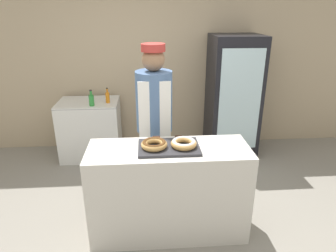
{
  "coord_description": "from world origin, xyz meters",
  "views": [
    {
      "loc": [
        -0.19,
        -2.45,
        2.11
      ],
      "look_at": [
        0.0,
        0.1,
        1.09
      ],
      "focal_mm": 32.0,
      "sensor_mm": 36.0,
      "label": 1
    }
  ],
  "objects_px": {
    "donut_chocolate_glaze": "(154,144)",
    "beverage_fridge": "(233,97)",
    "brownie_back_right": "(179,138)",
    "chest_freezer": "(91,129)",
    "brownie_back_left": "(156,139)",
    "donut_light_glaze": "(184,143)",
    "bottle_orange": "(108,97)",
    "bottle_green": "(91,100)",
    "serving_tray": "(169,147)",
    "baker_person": "(154,123)"
  },
  "relations": [
    {
      "from": "brownie_back_right",
      "to": "baker_person",
      "type": "relative_size",
      "value": 0.04
    },
    {
      "from": "brownie_back_right",
      "to": "donut_light_glaze",
      "type": "bearing_deg",
      "value": -79.81
    },
    {
      "from": "brownie_back_left",
      "to": "chest_freezer",
      "type": "bearing_deg",
      "value": 119.95
    },
    {
      "from": "donut_chocolate_glaze",
      "to": "bottle_orange",
      "type": "relative_size",
      "value": 1.09
    },
    {
      "from": "brownie_back_left",
      "to": "brownie_back_right",
      "type": "distance_m",
      "value": 0.21
    },
    {
      "from": "bottle_orange",
      "to": "bottle_green",
      "type": "distance_m",
      "value": 0.24
    },
    {
      "from": "bottle_green",
      "to": "beverage_fridge",
      "type": "bearing_deg",
      "value": 5.6
    },
    {
      "from": "serving_tray",
      "to": "brownie_back_left",
      "type": "distance_m",
      "value": 0.17
    },
    {
      "from": "brownie_back_right",
      "to": "bottle_green",
      "type": "xyz_separation_m",
      "value": [
        -1.05,
        1.4,
        -0.01
      ]
    },
    {
      "from": "bottle_orange",
      "to": "bottle_green",
      "type": "bearing_deg",
      "value": -150.09
    },
    {
      "from": "beverage_fridge",
      "to": "serving_tray",
      "type": "bearing_deg",
      "value": -121.97
    },
    {
      "from": "serving_tray",
      "to": "donut_chocolate_glaze",
      "type": "bearing_deg",
      "value": -172.2
    },
    {
      "from": "brownie_back_right",
      "to": "baker_person",
      "type": "height_order",
      "value": "baker_person"
    },
    {
      "from": "baker_person",
      "to": "bottle_green",
      "type": "height_order",
      "value": "baker_person"
    },
    {
      "from": "beverage_fridge",
      "to": "bottle_green",
      "type": "bearing_deg",
      "value": -174.4
    },
    {
      "from": "donut_light_glaze",
      "to": "bottle_orange",
      "type": "xyz_separation_m",
      "value": [
        -0.87,
        1.67,
        -0.03
      ]
    },
    {
      "from": "brownie_back_right",
      "to": "beverage_fridge",
      "type": "bearing_deg",
      "value": 58.7
    },
    {
      "from": "donut_light_glaze",
      "to": "beverage_fridge",
      "type": "height_order",
      "value": "beverage_fridge"
    },
    {
      "from": "serving_tray",
      "to": "donut_chocolate_glaze",
      "type": "height_order",
      "value": "donut_chocolate_glaze"
    },
    {
      "from": "brownie_back_left",
      "to": "bottle_orange",
      "type": "distance_m",
      "value": 1.64
    },
    {
      "from": "brownie_back_left",
      "to": "donut_light_glaze",
      "type": "bearing_deg",
      "value": -31.68
    },
    {
      "from": "brownie_back_left",
      "to": "beverage_fridge",
      "type": "xyz_separation_m",
      "value": [
        1.19,
        1.6,
        -0.07
      ]
    },
    {
      "from": "donut_chocolate_glaze",
      "to": "brownie_back_left",
      "type": "relative_size",
      "value": 3.3
    },
    {
      "from": "donut_chocolate_glaze",
      "to": "bottle_orange",
      "type": "distance_m",
      "value": 1.77
    },
    {
      "from": "bottle_green",
      "to": "brownie_back_right",
      "type": "bearing_deg",
      "value": -53.23
    },
    {
      "from": "brownie_back_left",
      "to": "bottle_orange",
      "type": "relative_size",
      "value": 0.33
    },
    {
      "from": "donut_chocolate_glaze",
      "to": "beverage_fridge",
      "type": "distance_m",
      "value": 2.13
    },
    {
      "from": "brownie_back_right",
      "to": "chest_freezer",
      "type": "distance_m",
      "value": 2.04
    },
    {
      "from": "baker_person",
      "to": "donut_light_glaze",
      "type": "bearing_deg",
      "value": -67.94
    },
    {
      "from": "donut_light_glaze",
      "to": "baker_person",
      "type": "height_order",
      "value": "baker_person"
    },
    {
      "from": "serving_tray",
      "to": "baker_person",
      "type": "xyz_separation_m",
      "value": [
        -0.11,
        0.59,
        0.02
      ]
    },
    {
      "from": "donut_light_glaze",
      "to": "brownie_back_right",
      "type": "relative_size",
      "value": 3.3
    },
    {
      "from": "chest_freezer",
      "to": "bottle_orange",
      "type": "relative_size",
      "value": 3.98
    },
    {
      "from": "brownie_back_right",
      "to": "bottle_orange",
      "type": "distance_m",
      "value": 1.74
    },
    {
      "from": "baker_person",
      "to": "bottle_green",
      "type": "distance_m",
      "value": 1.26
    },
    {
      "from": "brownie_back_left",
      "to": "donut_chocolate_glaze",
      "type": "bearing_deg",
      "value": -100.19
    },
    {
      "from": "donut_chocolate_glaze",
      "to": "brownie_back_left",
      "type": "xyz_separation_m",
      "value": [
        0.03,
        0.15,
        -0.02
      ]
    },
    {
      "from": "serving_tray",
      "to": "bottle_orange",
      "type": "xyz_separation_m",
      "value": [
        -0.74,
        1.65,
        0.01
      ]
    },
    {
      "from": "donut_chocolate_glaze",
      "to": "chest_freezer",
      "type": "height_order",
      "value": "donut_chocolate_glaze"
    },
    {
      "from": "baker_person",
      "to": "chest_freezer",
      "type": "height_order",
      "value": "baker_person"
    },
    {
      "from": "bottle_orange",
      "to": "brownie_back_left",
      "type": "bearing_deg",
      "value": -67.48
    },
    {
      "from": "baker_person",
      "to": "bottle_orange",
      "type": "xyz_separation_m",
      "value": [
        -0.62,
        1.06,
        -0.0
      ]
    },
    {
      "from": "donut_chocolate_glaze",
      "to": "brownie_back_right",
      "type": "relative_size",
      "value": 3.3
    },
    {
      "from": "donut_chocolate_glaze",
      "to": "chest_freezer",
      "type": "relative_size",
      "value": 0.28
    },
    {
      "from": "chest_freezer",
      "to": "baker_person",
      "type": "bearing_deg",
      "value": -51.32
    },
    {
      "from": "donut_chocolate_glaze",
      "to": "beverage_fridge",
      "type": "xyz_separation_m",
      "value": [
        1.21,
        1.75,
        -0.09
      ]
    },
    {
      "from": "brownie_back_left",
      "to": "baker_person",
      "type": "relative_size",
      "value": 0.04
    },
    {
      "from": "brownie_back_right",
      "to": "bottle_orange",
      "type": "relative_size",
      "value": 0.33
    },
    {
      "from": "bottle_green",
      "to": "serving_tray",
      "type": "bearing_deg",
      "value": -58.44
    },
    {
      "from": "beverage_fridge",
      "to": "bottle_green",
      "type": "relative_size",
      "value": 8.01
    }
  ]
}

